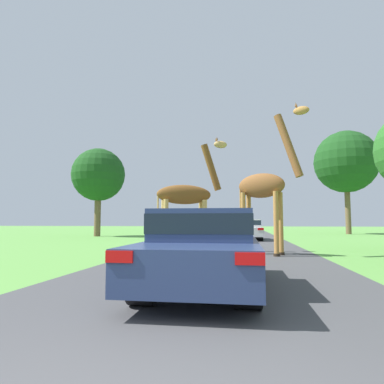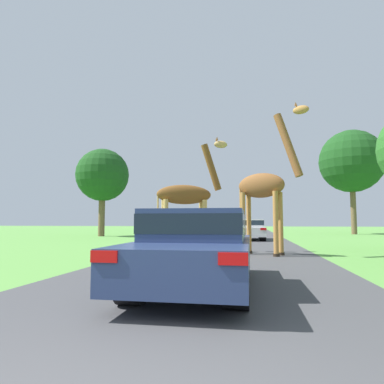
# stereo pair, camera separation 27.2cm
# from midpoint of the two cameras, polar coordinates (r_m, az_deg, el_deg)

# --- Properties ---
(road) EXTENTS (6.60, 120.00, 0.00)m
(road) POSITION_cam_midpoint_polar(r_m,az_deg,el_deg) (31.62, 8.27, -7.03)
(road) COLOR #424244
(road) RESTS_ON ground
(giraffe_near_road) EXTENTS (2.82, 1.52, 4.65)m
(giraffe_near_road) POSITION_cam_midpoint_polar(r_m,az_deg,el_deg) (13.44, -0.12, -0.96)
(giraffe_near_road) COLOR tan
(giraffe_near_road) RESTS_ON ground
(giraffe_companion) EXTENTS (2.62, 1.43, 5.38)m
(giraffe_companion) POSITION_cam_midpoint_polar(r_m,az_deg,el_deg) (12.69, 12.73, 0.89)
(giraffe_companion) COLOR #B77F3D
(giraffe_companion) RESTS_ON ground
(car_lead_maroon) EXTENTS (1.88, 4.72, 1.41)m
(car_lead_maroon) POSITION_cam_midpoint_polar(r_m,az_deg,el_deg) (6.36, 2.15, -8.98)
(car_lead_maroon) COLOR navy
(car_lead_maroon) RESTS_ON ground
(car_queue_right) EXTENTS (1.99, 4.22, 1.21)m
(car_queue_right) POSITION_cam_midpoint_polar(r_m,az_deg,el_deg) (19.29, -0.25, -6.53)
(car_queue_right) COLOR gray
(car_queue_right) RESTS_ON ground
(car_queue_left) EXTENTS (1.94, 4.38, 1.34)m
(car_queue_left) POSITION_cam_midpoint_polar(r_m,az_deg,el_deg) (22.85, 9.95, -6.04)
(car_queue_left) COLOR silver
(car_queue_left) RESTS_ON ground
(tree_centre_back) EXTENTS (5.90, 5.90, 9.82)m
(tree_centre_back) POSITION_cam_midpoint_polar(r_m,az_deg,el_deg) (35.81, 25.24, 4.62)
(tree_centre_back) COLOR brown
(tree_centre_back) RESTS_ON ground
(tree_far_right) EXTENTS (4.28, 4.28, 7.13)m
(tree_far_right) POSITION_cam_midpoint_polar(r_m,az_deg,el_deg) (28.95, -14.43, 2.69)
(tree_far_right) COLOR brown
(tree_far_right) RESTS_ON ground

